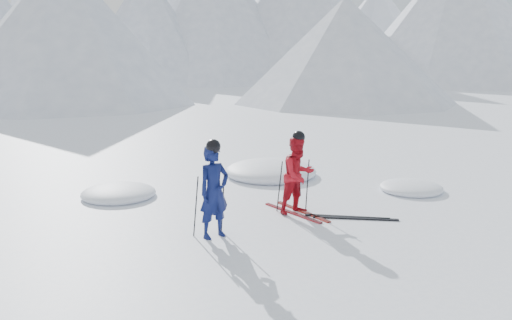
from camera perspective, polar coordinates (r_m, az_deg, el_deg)
name	(u,v)px	position (r m, az deg, el deg)	size (l,w,h in m)	color
ground	(351,207)	(11.90, 9.93, -4.89)	(160.00, 160.00, 0.00)	white
mountain_range	(181,6)	(46.58, -7.93, 15.72)	(106.15, 62.94, 15.53)	#B2BCD1
skier_blue	(214,192)	(9.72, -4.44, -3.36)	(0.62, 0.40, 1.69)	#0C1449
skier_red	(298,175)	(11.14, 4.45, -1.59)	(0.79, 0.61, 1.62)	#AC0D19
pole_blue_left	(196,207)	(9.85, -6.35, -4.89)	(0.02, 0.02, 1.13)	black
pole_blue_right	(223,202)	(10.10, -3.51, -4.42)	(0.02, 0.02, 1.13)	black
pole_red_left	(280,186)	(11.30, 2.50, -2.79)	(0.02, 0.02, 1.08)	black
pole_red_right	(307,185)	(11.47, 5.43, -2.61)	(0.02, 0.02, 1.08)	black
ski_worn_left	(292,213)	(11.30, 3.84, -5.57)	(0.09, 1.70, 0.03)	black
ski_worn_right	(303,211)	(11.40, 4.93, -5.42)	(0.09, 1.70, 0.03)	black
ski_loose_a	(347,217)	(11.16, 9.58, -5.93)	(0.09, 1.70, 0.03)	black
ski_loose_b	(355,218)	(11.09, 10.43, -6.07)	(0.09, 1.70, 0.03)	black
snow_lumps	(261,182)	(13.91, 0.51, -2.29)	(8.19, 4.73, 0.54)	white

